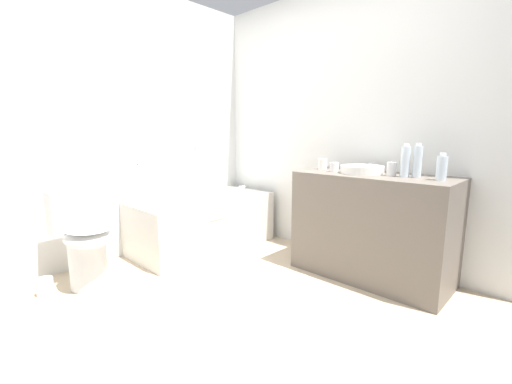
# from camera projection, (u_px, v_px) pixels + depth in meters

# --- Properties ---
(ground_plane) EXTENTS (4.07, 4.07, 0.00)m
(ground_plane) POSITION_uv_depth(u_px,v_px,m) (209.00, 310.00, 2.21)
(ground_plane) COLOR #C1AD8E
(wall_back_tiled) EXTENTS (3.47, 0.10, 2.47)m
(wall_back_tiled) POSITION_uv_depth(u_px,v_px,m) (105.00, 124.00, 2.97)
(wall_back_tiled) COLOR silver
(wall_back_tiled) RESTS_ON ground_plane
(wall_right_mirror) EXTENTS (0.10, 3.15, 2.47)m
(wall_right_mirror) POSITION_uv_depth(u_px,v_px,m) (339.00, 124.00, 3.13)
(wall_right_mirror) COLOR silver
(wall_right_mirror) RESTS_ON ground_plane
(bathtub) EXTENTS (1.40, 0.69, 1.12)m
(bathtub) POSITION_uv_depth(u_px,v_px,m) (203.00, 220.00, 3.41)
(bathtub) COLOR silver
(bathtub) RESTS_ON ground_plane
(toilet) EXTENTS (0.36, 0.53, 0.74)m
(toilet) POSITION_uv_depth(u_px,v_px,m) (84.00, 239.00, 2.52)
(toilet) COLOR white
(toilet) RESTS_ON ground_plane
(vanity_counter) EXTENTS (0.56, 1.19, 0.84)m
(vanity_counter) POSITION_uv_depth(u_px,v_px,m) (372.00, 226.00, 2.68)
(vanity_counter) COLOR #6B6056
(vanity_counter) RESTS_ON ground_plane
(sink_basin) EXTENTS (0.34, 0.34, 0.06)m
(sink_basin) POSITION_uv_depth(u_px,v_px,m) (362.00, 169.00, 2.67)
(sink_basin) COLOR white
(sink_basin) RESTS_ON vanity_counter
(sink_faucet) EXTENTS (0.13, 0.15, 0.07)m
(sink_faucet) POSITION_uv_depth(u_px,v_px,m) (373.00, 168.00, 2.81)
(sink_faucet) COLOR #B7B7BC
(sink_faucet) RESTS_ON vanity_counter
(water_bottle_0) EXTENTS (0.07, 0.07, 0.19)m
(water_bottle_0) POSITION_uv_depth(u_px,v_px,m) (442.00, 168.00, 2.26)
(water_bottle_0) COLOR silver
(water_bottle_0) RESTS_ON vanity_counter
(water_bottle_1) EXTENTS (0.07, 0.07, 0.24)m
(water_bottle_1) POSITION_uv_depth(u_px,v_px,m) (405.00, 161.00, 2.44)
(water_bottle_1) COLOR silver
(water_bottle_1) RESTS_ON vanity_counter
(water_bottle_2) EXTENTS (0.06, 0.06, 0.25)m
(water_bottle_2) POSITION_uv_depth(u_px,v_px,m) (418.00, 161.00, 2.41)
(water_bottle_2) COLOR silver
(water_bottle_2) RESTS_ON vanity_counter
(drinking_glass_0) EXTENTS (0.07, 0.07, 0.10)m
(drinking_glass_0) POSITION_uv_depth(u_px,v_px,m) (392.00, 169.00, 2.51)
(drinking_glass_0) COLOR white
(drinking_glass_0) RESTS_ON vanity_counter
(drinking_glass_1) EXTENTS (0.08, 0.08, 0.10)m
(drinking_glass_1) POSITION_uv_depth(u_px,v_px,m) (323.00, 164.00, 2.94)
(drinking_glass_1) COLOR white
(drinking_glass_1) RESTS_ON vanity_counter
(drinking_glass_2) EXTENTS (0.07, 0.07, 0.08)m
(drinking_glass_2) POSITION_uv_depth(u_px,v_px,m) (334.00, 167.00, 2.78)
(drinking_glass_2) COLOR white
(drinking_glass_2) RESTS_ON vanity_counter
(toilet_paper_roll) EXTENTS (0.11, 0.11, 0.13)m
(toilet_paper_roll) POSITION_uv_depth(u_px,v_px,m) (45.00, 287.00, 2.40)
(toilet_paper_roll) COLOR white
(toilet_paper_roll) RESTS_ON ground_plane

